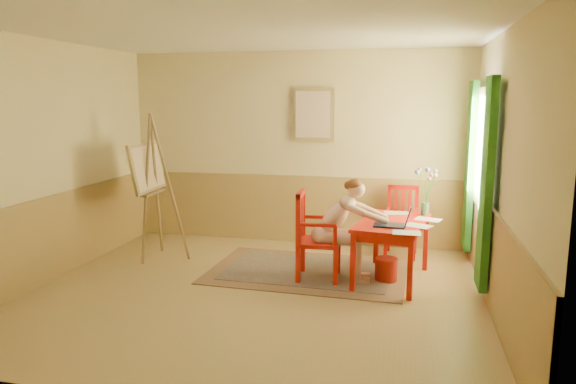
% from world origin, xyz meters
% --- Properties ---
extents(room, '(5.04, 4.54, 2.84)m').
position_xyz_m(room, '(0.00, 0.00, 1.40)').
color(room, '#A18751').
rests_on(room, ground).
extents(wainscot, '(5.00, 4.50, 1.00)m').
position_xyz_m(wainscot, '(0.00, 0.80, 0.50)').
color(wainscot, tan).
rests_on(wainscot, room).
extents(window, '(0.12, 2.01, 2.20)m').
position_xyz_m(window, '(2.42, 1.10, 1.35)').
color(window, white).
rests_on(window, room).
extents(wall_portrait, '(0.60, 0.05, 0.76)m').
position_xyz_m(wall_portrait, '(0.25, 2.20, 1.90)').
color(wall_portrait, '#947D4B').
rests_on(wall_portrait, room).
extents(rug, '(2.46, 1.69, 0.02)m').
position_xyz_m(rug, '(0.44, 0.84, 0.01)').
color(rug, '#8C7251').
rests_on(rug, room).
extents(table, '(0.92, 1.31, 0.72)m').
position_xyz_m(table, '(1.45, 0.74, 0.63)').
color(table, red).
rests_on(table, room).
extents(chair_left, '(0.51, 0.49, 1.06)m').
position_xyz_m(chair_left, '(0.56, 0.60, 0.53)').
color(chair_left, red).
rests_on(chair_left, room).
extents(chair_back, '(0.44, 0.46, 0.95)m').
position_xyz_m(chair_back, '(1.55, 1.85, 0.47)').
color(chair_back, red).
rests_on(chair_back, room).
extents(figure, '(0.91, 0.40, 1.22)m').
position_xyz_m(figure, '(0.88, 0.62, 0.67)').
color(figure, beige).
rests_on(figure, room).
extents(laptop, '(0.42, 0.27, 0.25)m').
position_xyz_m(laptop, '(1.49, 0.48, 0.77)').
color(laptop, '#1E2338').
rests_on(laptop, table).
extents(papers, '(0.71, 1.23, 0.00)m').
position_xyz_m(papers, '(1.67, 0.72, 0.72)').
color(papers, white).
rests_on(papers, table).
extents(vase, '(0.29, 0.27, 0.59)m').
position_xyz_m(vase, '(1.83, 1.18, 0.99)').
color(vase, '#3F724C').
rests_on(vase, table).
extents(wastebasket, '(0.34, 0.34, 0.28)m').
position_xyz_m(wastebasket, '(1.40, 0.70, 0.14)').
color(wastebasket, red).
rests_on(wastebasket, room).
extents(easel, '(0.66, 0.86, 1.95)m').
position_xyz_m(easel, '(-1.72, 1.00, 1.15)').
color(easel, olive).
rests_on(easel, room).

